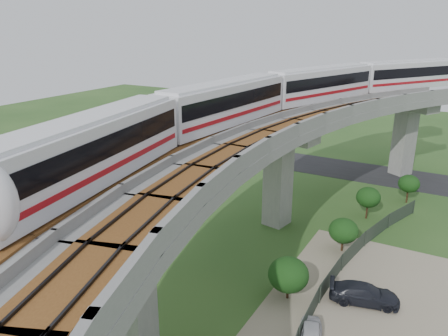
# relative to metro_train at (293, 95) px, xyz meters

# --- Properties ---
(ground) EXTENTS (160.00, 160.00, 0.00)m
(ground) POSITION_rel_metro_train_xyz_m (-1.51, -11.73, -12.31)
(ground) COLOR #295020
(ground) RESTS_ON ground
(asphalt_road) EXTENTS (60.00, 8.00, 0.03)m
(asphalt_road) POSITION_rel_metro_train_xyz_m (-1.51, 18.27, -12.29)
(asphalt_road) COLOR #232326
(asphalt_road) RESTS_ON ground
(viaduct) EXTENTS (19.58, 73.98, 11.40)m
(viaduct) POSITION_rel_metro_train_xyz_m (2.33, -11.73, -3.26)
(viaduct) COLOR #99968E
(viaduct) RESTS_ON ground
(metro_train) EXTENTS (17.46, 60.09, 3.64)m
(metro_train) POSITION_rel_metro_train_xyz_m (0.00, 0.00, 0.00)
(metro_train) COLOR white
(metro_train) RESTS_ON ground
(fence) EXTENTS (3.87, 38.73, 1.50)m
(fence) POSITION_rel_metro_train_xyz_m (8.24, -11.73, -11.56)
(fence) COLOR #2D382D
(fence) RESTS_ON ground
(tree_0) EXTENTS (2.22, 2.22, 3.13)m
(tree_0) POSITION_rel_metro_train_xyz_m (9.72, 10.32, -10.13)
(tree_0) COLOR #382314
(tree_0) RESTS_ON ground
(tree_1) EXTENTS (2.35, 2.35, 3.27)m
(tree_1) POSITION_rel_metro_train_xyz_m (6.78, 4.08, -10.05)
(tree_1) COLOR #382314
(tree_1) RESTS_ON ground
(tree_2) EXTENTS (2.48, 2.48, 2.98)m
(tree_2) POSITION_rel_metro_train_xyz_m (6.39, -3.64, -10.39)
(tree_2) COLOR #382314
(tree_2) RESTS_ON ground
(tree_3) EXTENTS (2.86, 2.86, 3.14)m
(tree_3) POSITION_rel_metro_train_xyz_m (4.81, -12.25, -10.39)
(tree_3) COLOR #382314
(tree_3) RESTS_ON ground
(car_dark) EXTENTS (5.06, 3.05, 1.37)m
(car_dark) POSITION_rel_metro_train_xyz_m (9.64, -10.14, -11.58)
(car_dark) COLOR black
(car_dark) RESTS_ON dirt_lot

